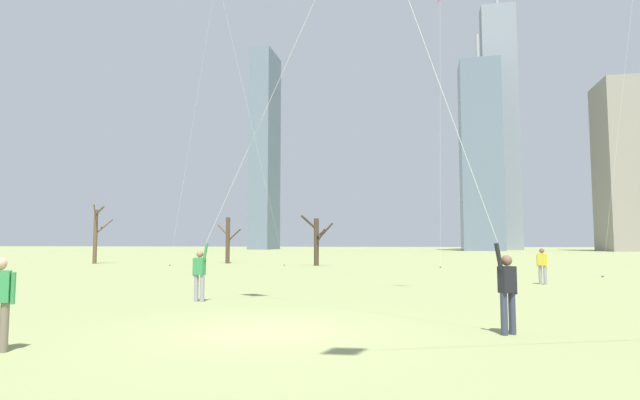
{
  "coord_description": "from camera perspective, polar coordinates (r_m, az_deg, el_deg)",
  "views": [
    {
      "loc": [
        3.31,
        -10.54,
        1.88
      ],
      "look_at": [
        0.0,
        6.0,
        3.29
      ],
      "focal_mm": 28.58,
      "sensor_mm": 36.0,
      "label": 1
    }
  ],
  "objects": [
    {
      "name": "bare_tree_rightmost",
      "position": [
        49.4,
        -23.76,
        -3.42
      ],
      "size": [
        1.54,
        2.42,
        5.23
      ],
      "color": "brown",
      "rests_on": "ground"
    },
    {
      "name": "skyline_mid_tower_left",
      "position": [
        120.9,
        17.53,
        4.78
      ],
      "size": [
        8.75,
        8.7,
        49.6
      ],
      "color": "slate",
      "rests_on": "ground"
    },
    {
      "name": "distant_kite_drifting_right_pink",
      "position": [
        49.32,
        13.3,
        19.03
      ],
      "size": [
        1.01,
        7.39,
        24.61
      ],
      "color": "pink",
      "rests_on": "ground"
    },
    {
      "name": "ground_plane",
      "position": [
        11.21,
        -6.23,
        -14.4
      ],
      "size": [
        400.0,
        400.0,
        0.0
      ],
      "primitive_type": "plane",
      "color": "#848E56"
    },
    {
      "name": "bystander_strolling_midfield",
      "position": [
        25.06,
        23.63,
        -6.6
      ],
      "size": [
        0.42,
        0.37,
        1.62
      ],
      "color": "gray",
      "rests_on": "ground"
    },
    {
      "name": "bare_tree_center",
      "position": [
        41.18,
        -0.39,
        -4.39
      ],
      "size": [
        2.7,
        2.72,
        4.08
      ],
      "color": "#423326",
      "rests_on": "ground"
    },
    {
      "name": "kite_flyer_foreground_left_white",
      "position": [
        11.03,
        15.81,
        3.54
      ],
      "size": [
        6.27,
        1.84,
        18.28
      ],
      "color": "#33384C",
      "rests_on": "ground"
    },
    {
      "name": "bare_tree_left_of_center",
      "position": [
        46.52,
        -10.27,
        -4.27
      ],
      "size": [
        2.79,
        1.92,
        4.12
      ],
      "color": "#4C3828",
      "rests_on": "ground"
    },
    {
      "name": "skyline_slender_spire",
      "position": [
        137.83,
        19.56,
        7.81
      ],
      "size": [
        8.42,
        5.2,
        69.93
      ],
      "color": "gray",
      "rests_on": "ground"
    },
    {
      "name": "skyline_squat_block",
      "position": [
        126.17,
        30.78,
        3.31
      ],
      "size": [
        8.82,
        11.9,
        36.24
      ],
      "color": "gray",
      "rests_on": "ground"
    },
    {
      "name": "kite_flyer_midfield_right_orange",
      "position": [
        16.33,
        -10.16,
        -0.55
      ],
      "size": [
        8.99,
        1.25,
        18.97
      ],
      "color": "gray",
      "rests_on": "ground"
    },
    {
      "name": "distant_kite_drifting_left_red",
      "position": [
        47.0,
        -10.36,
        19.31
      ],
      "size": [
        6.65,
        0.39,
        25.79
      ],
      "color": "red",
      "rests_on": "ground"
    },
    {
      "name": "skyline_wide_slab",
      "position": [
        139.89,
        -6.19,
        5.57
      ],
      "size": [
        5.47,
        11.98,
        53.79
      ],
      "color": "slate",
      "rests_on": "ground"
    }
  ]
}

